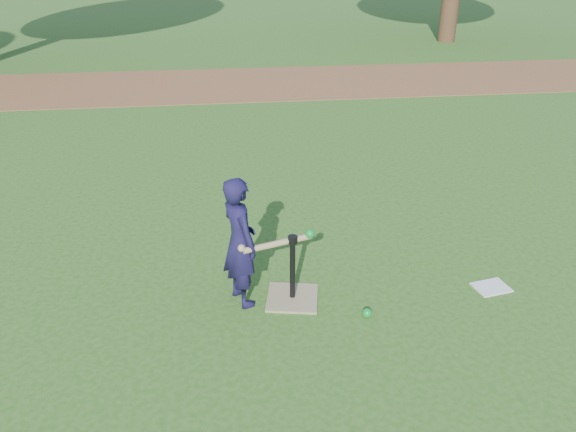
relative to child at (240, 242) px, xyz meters
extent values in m
plane|color=#285116|center=(0.14, 0.27, -0.57)|extent=(80.00, 80.00, 0.00)
cube|color=brown|center=(0.14, 7.77, -0.56)|extent=(24.00, 3.00, 0.01)
imported|color=black|center=(0.00, 0.00, 0.00)|extent=(0.42, 0.49, 1.14)
sphere|color=#0C8428|center=(1.00, -0.38, -0.53)|extent=(0.08, 0.08, 0.08)
cube|color=silver|center=(2.21, -0.10, -0.56)|extent=(0.34, 0.28, 0.01)
cube|color=#8D7F59|center=(0.43, -0.04, -0.56)|extent=(0.51, 0.51, 0.02)
cylinder|color=black|center=(0.43, -0.04, -0.27)|extent=(0.05, 0.05, 0.55)
cylinder|color=black|center=(0.43, -0.04, 0.02)|extent=(0.08, 0.08, 0.06)
cylinder|color=tan|center=(0.31, -0.06, 0.00)|extent=(0.59, 0.23, 0.05)
sphere|color=tan|center=(0.01, -0.10, 0.00)|extent=(0.06, 0.06, 0.06)
sphere|color=#0C8428|center=(0.58, 0.00, 0.04)|extent=(0.08, 0.08, 0.08)
camera|label=1|loc=(-0.12, -4.01, 2.25)|focal=35.00mm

